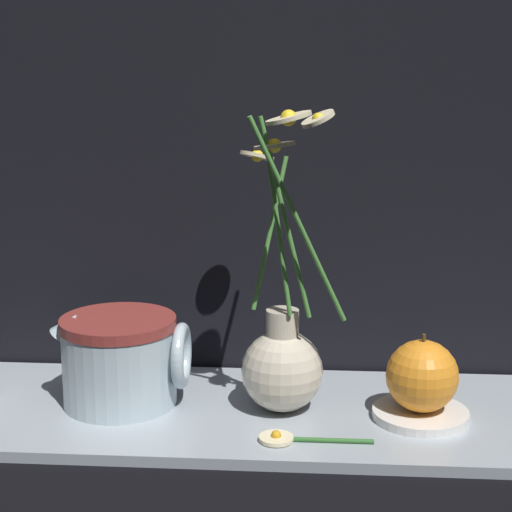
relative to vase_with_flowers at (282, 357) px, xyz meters
The scene contains 7 objects.
ground_plane 0.09m from the vase_with_flowers, behind, with size 6.00×6.00×0.00m, color black.
shelf 0.08m from the vase_with_flowers, behind, with size 0.84×0.25×0.01m.
vase_with_flowers is the anchor object (origin of this frame).
ceramic_pitcher 0.18m from the vase_with_flowers, behind, with size 0.16×0.13×0.11m.
saucer_plate 0.16m from the vase_with_flowers, ahead, with size 0.11×0.11×0.01m.
orange_fruit 0.15m from the vase_with_flowers, ahead, with size 0.08×0.08×0.09m.
loose_daisy 0.10m from the vase_with_flowers, 81.68° to the right, with size 0.12×0.04×0.01m.
Camera 1 is at (0.08, -0.90, 0.40)m, focal length 60.00 mm.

